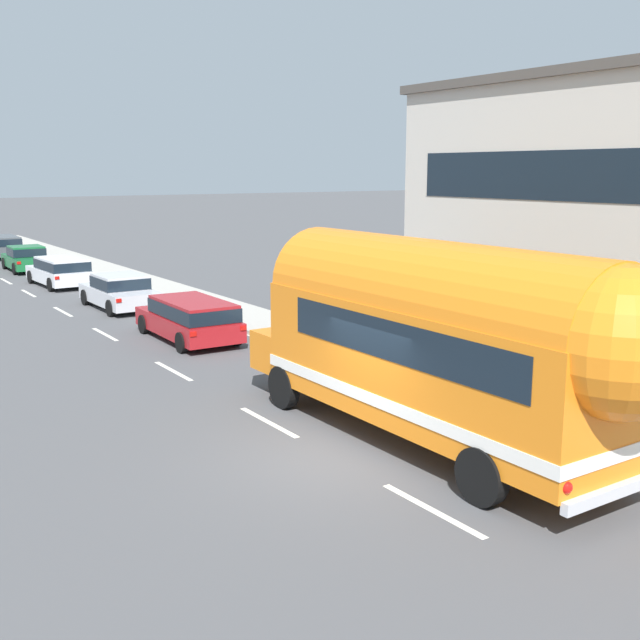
{
  "coord_description": "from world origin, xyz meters",
  "views": [
    {
      "loc": [
        -7.99,
        -11.39,
        5.44
      ],
      "look_at": [
        1.86,
        3.38,
        1.96
      ],
      "focal_mm": 43.17,
      "sensor_mm": 36.0,
      "label": 1
    }
  ],
  "objects_px": {
    "car_lead": "(191,317)",
    "car_second": "(120,290)",
    "car_fifth": "(2,245)",
    "car_third": "(61,270)",
    "car_fourth": "(26,258)",
    "painted_bus": "(446,336)"
  },
  "relations": [
    {
      "from": "car_lead",
      "to": "car_fifth",
      "type": "xyz_separation_m",
      "value": [
        0.12,
        28.74,
        -0.0
      ]
    },
    {
      "from": "painted_bus",
      "to": "car_third",
      "type": "distance_m",
      "value": 26.27
    },
    {
      "from": "car_lead",
      "to": "car_fifth",
      "type": "bearing_deg",
      "value": 89.76
    },
    {
      "from": "car_second",
      "to": "car_fifth",
      "type": "xyz_separation_m",
      "value": [
        -0.0,
        21.72,
        0.06
      ]
    },
    {
      "from": "car_lead",
      "to": "car_fifth",
      "type": "distance_m",
      "value": 28.74
    },
    {
      "from": "painted_bus",
      "to": "car_third",
      "type": "xyz_separation_m",
      "value": [
        -0.15,
        26.22,
        -1.52
      ]
    },
    {
      "from": "car_fourth",
      "to": "car_fifth",
      "type": "distance_m",
      "value": 7.61
    },
    {
      "from": "painted_bus",
      "to": "car_fourth",
      "type": "bearing_deg",
      "value": 90.22
    },
    {
      "from": "car_second",
      "to": "car_fourth",
      "type": "xyz_separation_m",
      "value": [
        -0.28,
        14.12,
        -0.01
      ]
    },
    {
      "from": "car_lead",
      "to": "car_third",
      "type": "relative_size",
      "value": 1.03
    },
    {
      "from": "car_lead",
      "to": "car_second",
      "type": "xyz_separation_m",
      "value": [
        0.12,
        7.02,
        -0.06
      ]
    },
    {
      "from": "car_fourth",
      "to": "car_second",
      "type": "bearing_deg",
      "value": -88.85
    },
    {
      "from": "car_second",
      "to": "car_fifth",
      "type": "distance_m",
      "value": 21.72
    },
    {
      "from": "car_fifth",
      "to": "car_fourth",
      "type": "bearing_deg",
      "value": -92.12
    },
    {
      "from": "car_lead",
      "to": "car_third",
      "type": "height_order",
      "value": "same"
    },
    {
      "from": "car_lead",
      "to": "car_fifth",
      "type": "relative_size",
      "value": 1.02
    },
    {
      "from": "car_third",
      "to": "car_fourth",
      "type": "bearing_deg",
      "value": 89.79
    },
    {
      "from": "painted_bus",
      "to": "car_fourth",
      "type": "distance_m",
      "value": 33.07
    },
    {
      "from": "car_second",
      "to": "car_fifth",
      "type": "bearing_deg",
      "value": 90.01
    },
    {
      "from": "painted_bus",
      "to": "car_third",
      "type": "relative_size",
      "value": 2.34
    },
    {
      "from": "car_lead",
      "to": "car_fourth",
      "type": "relative_size",
      "value": 1.12
    },
    {
      "from": "painted_bus",
      "to": "car_lead",
      "type": "relative_size",
      "value": 2.27
    }
  ]
}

